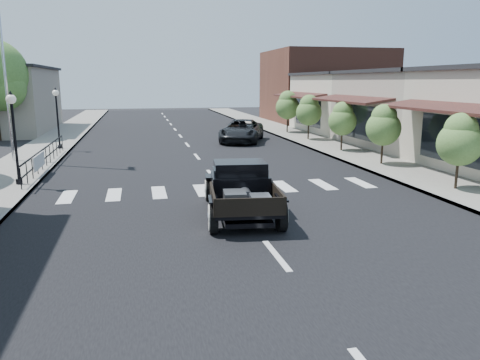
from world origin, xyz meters
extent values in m
plane|color=black|center=(0.00, 0.00, 0.00)|extent=(120.00, 120.00, 0.00)
cube|color=black|center=(0.00, 15.00, 0.01)|extent=(14.00, 80.00, 0.02)
cube|color=gray|center=(-8.50, 15.00, 0.07)|extent=(3.00, 80.00, 0.15)
cube|color=gray|center=(8.50, 15.00, 0.07)|extent=(3.00, 80.00, 0.15)
cube|color=#AA9D8E|center=(15.00, 13.00, 2.25)|extent=(10.00, 9.00, 4.50)
cube|color=beige|center=(15.00, 22.00, 2.25)|extent=(10.00, 9.00, 4.50)
cube|color=brown|center=(15.50, 32.00, 3.50)|extent=(11.00, 10.00, 7.00)
cylinder|color=silver|center=(-9.20, 12.00, 6.05)|extent=(0.12, 0.12, 11.81)
imported|color=black|center=(3.76, 17.71, 0.74)|extent=(4.22, 5.88, 1.49)
camera|label=1|loc=(-3.04, -12.94, 4.02)|focal=35.00mm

